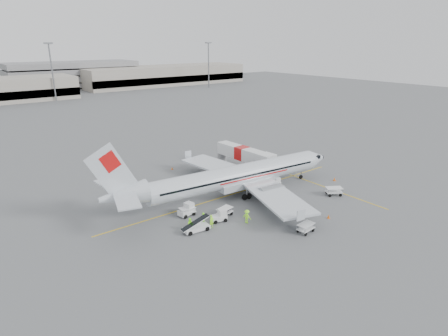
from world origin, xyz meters
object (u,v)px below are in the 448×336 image
at_px(jet_bridge, 242,157).
at_px(tug_mid, 219,216).
at_px(aircraft, 239,161).
at_px(tug_aft, 186,210).
at_px(tug_fore, 273,183).
at_px(belt_loader, 196,223).

bearing_deg(jet_bridge, tug_mid, -141.09).
relative_size(aircraft, jet_bridge, 2.51).
bearing_deg(tug_aft, jet_bridge, 19.10).
bearing_deg(tug_aft, aircraft, -2.68).
height_order(tug_fore, tug_aft, tug_fore).
distance_m(jet_bridge, tug_fore, 11.40).
distance_m(aircraft, tug_aft, 11.41).
relative_size(jet_bridge, tug_mid, 7.58).
height_order(jet_bridge, tug_aft, jet_bridge).
relative_size(belt_loader, tug_aft, 1.96).
bearing_deg(tug_fore, tug_aft, 179.61).
relative_size(tug_mid, tug_aft, 0.92).
distance_m(tug_fore, tug_mid, 14.58).
height_order(tug_fore, tug_mid, tug_fore).
bearing_deg(jet_bridge, belt_loader, -146.09).
bearing_deg(belt_loader, tug_aft, 79.29).
distance_m(belt_loader, tug_fore, 18.46).
bearing_deg(tug_fore, tug_mid, -164.20).
distance_m(aircraft, tug_fore, 7.76).
distance_m(aircraft, tug_mid, 10.67).
relative_size(tug_fore, tug_aft, 1.02).
distance_m(jet_bridge, tug_mid, 22.47).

